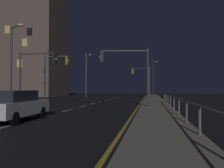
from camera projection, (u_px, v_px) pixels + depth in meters
name	position (u px, v px, depth m)	size (l,w,h in m)	color
ground_plane	(84.00, 106.00, 22.65)	(112.00, 112.00, 0.00)	black
sidewalk_right	(155.00, 106.00, 21.60)	(2.60, 77.00, 0.14)	gray
lane_markings_center	(93.00, 104.00, 26.11)	(0.14, 50.00, 0.01)	silver
lane_edge_line	(140.00, 103.00, 26.78)	(0.14, 53.00, 0.01)	gold
car	(14.00, 105.00, 12.12)	(1.88, 4.42, 1.57)	silver
traffic_light_far_center	(126.00, 65.00, 20.31)	(4.21, 0.83, 4.98)	#38383D
traffic_light_far_left	(36.00, 68.00, 21.63)	(3.70, 0.38, 5.07)	#2D3033
traffic_light_mid_left	(142.00, 76.00, 41.12)	(3.19, 0.63, 5.26)	#4C4C51
traffic_light_overhead_east	(55.00, 69.00, 27.65)	(3.15, 0.56, 5.62)	#2D3033
street_lamp_median	(154.00, 74.00, 48.93)	(1.02, 2.26, 7.39)	#2D3033
street_lamp_across_street	(87.00, 71.00, 45.28)	(0.81, 1.45, 8.47)	#4C4C51
street_lamp_corner	(13.00, 58.00, 21.30)	(2.07, 1.67, 7.24)	#38383D
barrier_fence	(176.00, 101.00, 14.98)	(0.09, 26.01, 0.98)	#59595E
building_distant	(13.00, 40.00, 53.27)	(22.06, 11.45, 24.98)	brown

